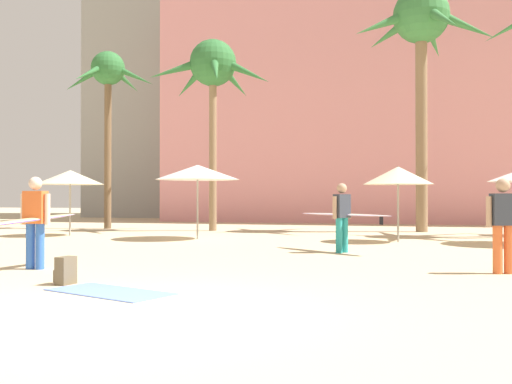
{
  "coord_description": "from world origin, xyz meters",
  "views": [
    {
      "loc": [
        3.17,
        -6.12,
        1.31
      ],
      "look_at": [
        -0.35,
        6.99,
        1.44
      ],
      "focal_mm": 41.14,
      "sensor_mm": 36.0,
      "label": 1
    }
  ],
  "objects_px": {
    "backpack": "(65,271)",
    "person_mid_center": "(343,215)",
    "palm_tree_far_left": "(213,71)",
    "person_far_right": "(503,222)",
    "palm_tree_right": "(108,81)",
    "cafe_umbrella_1": "(70,177)",
    "cafe_umbrella_4": "(198,172)",
    "person_mid_left": "(31,219)",
    "beach_towel": "(110,292)",
    "palm_tree_left": "(421,30)",
    "cafe_umbrella_2": "(398,176)"
  },
  "relations": [
    {
      "from": "cafe_umbrella_4",
      "to": "person_far_right",
      "type": "relative_size",
      "value": 1.62
    },
    {
      "from": "cafe_umbrella_1",
      "to": "backpack",
      "type": "bearing_deg",
      "value": -57.65
    },
    {
      "from": "cafe_umbrella_4",
      "to": "beach_towel",
      "type": "distance_m",
      "value": 10.69
    },
    {
      "from": "palm_tree_right",
      "to": "beach_towel",
      "type": "distance_m",
      "value": 18.3
    },
    {
      "from": "cafe_umbrella_2",
      "to": "cafe_umbrella_4",
      "type": "xyz_separation_m",
      "value": [
        -6.18,
        -0.37,
        0.15
      ]
    },
    {
      "from": "cafe_umbrella_1",
      "to": "beach_towel",
      "type": "relative_size",
      "value": 1.26
    },
    {
      "from": "palm_tree_left",
      "to": "cafe_umbrella_1",
      "type": "height_order",
      "value": "palm_tree_left"
    },
    {
      "from": "palm_tree_right",
      "to": "backpack",
      "type": "relative_size",
      "value": 17.89
    },
    {
      "from": "cafe_umbrella_1",
      "to": "cafe_umbrella_4",
      "type": "distance_m",
      "value": 4.84
    },
    {
      "from": "cafe_umbrella_4",
      "to": "person_mid_center",
      "type": "distance_m",
      "value": 6.12
    },
    {
      "from": "beach_towel",
      "to": "person_mid_center",
      "type": "relative_size",
      "value": 0.7
    },
    {
      "from": "person_mid_center",
      "to": "person_mid_left",
      "type": "relative_size",
      "value": 0.93
    },
    {
      "from": "cafe_umbrella_2",
      "to": "cafe_umbrella_4",
      "type": "relative_size",
      "value": 0.84
    },
    {
      "from": "palm_tree_right",
      "to": "cafe_umbrella_4",
      "type": "relative_size",
      "value": 2.82
    },
    {
      "from": "cafe_umbrella_2",
      "to": "person_mid_center",
      "type": "xyz_separation_m",
      "value": [
        -1.21,
        -3.72,
        -1.06
      ]
    },
    {
      "from": "person_mid_center",
      "to": "backpack",
      "type": "bearing_deg",
      "value": 96.61
    },
    {
      "from": "cafe_umbrella_4",
      "to": "cafe_umbrella_1",
      "type": "bearing_deg",
      "value": 175.49
    },
    {
      "from": "palm_tree_left",
      "to": "backpack",
      "type": "bearing_deg",
      "value": -109.12
    },
    {
      "from": "palm_tree_left",
      "to": "person_far_right",
      "type": "relative_size",
      "value": 5.73
    },
    {
      "from": "beach_towel",
      "to": "person_far_right",
      "type": "xyz_separation_m",
      "value": [
        5.55,
        3.54,
        0.89
      ]
    },
    {
      "from": "palm_tree_far_left",
      "to": "person_far_right",
      "type": "relative_size",
      "value": 4.63
    },
    {
      "from": "cafe_umbrella_1",
      "to": "palm_tree_left",
      "type": "bearing_deg",
      "value": 25.12
    },
    {
      "from": "person_far_right",
      "to": "person_mid_center",
      "type": "bearing_deg",
      "value": 24.42
    },
    {
      "from": "cafe_umbrella_4",
      "to": "palm_tree_far_left",
      "type": "bearing_deg",
      "value": 103.35
    },
    {
      "from": "cafe_umbrella_1",
      "to": "beach_towel",
      "type": "distance_m",
      "value": 13.02
    },
    {
      "from": "palm_tree_right",
      "to": "person_mid_left",
      "type": "height_order",
      "value": "palm_tree_right"
    },
    {
      "from": "palm_tree_far_left",
      "to": "cafe_umbrella_4",
      "type": "distance_m",
      "value": 6.29
    },
    {
      "from": "person_mid_center",
      "to": "person_far_right",
      "type": "height_order",
      "value": "person_mid_center"
    },
    {
      "from": "cafe_umbrella_4",
      "to": "person_mid_center",
      "type": "bearing_deg",
      "value": -33.98
    },
    {
      "from": "palm_tree_left",
      "to": "person_mid_center",
      "type": "xyz_separation_m",
      "value": [
        -1.96,
        -9.24,
        -6.85
      ]
    },
    {
      "from": "palm_tree_left",
      "to": "backpack",
      "type": "xyz_separation_m",
      "value": [
        -5.39,
        -15.56,
        -7.55
      ]
    },
    {
      "from": "palm_tree_far_left",
      "to": "person_far_right",
      "type": "bearing_deg",
      "value": -50.53
    },
    {
      "from": "cafe_umbrella_1",
      "to": "cafe_umbrella_2",
      "type": "height_order",
      "value": "cafe_umbrella_1"
    },
    {
      "from": "person_mid_center",
      "to": "palm_tree_far_left",
      "type": "bearing_deg",
      "value": -17.34
    },
    {
      "from": "backpack",
      "to": "person_far_right",
      "type": "height_order",
      "value": "person_far_right"
    },
    {
      "from": "palm_tree_left",
      "to": "beach_towel",
      "type": "bearing_deg",
      "value": -105.24
    },
    {
      "from": "palm_tree_right",
      "to": "person_mid_center",
      "type": "relative_size",
      "value": 2.91
    },
    {
      "from": "cafe_umbrella_1",
      "to": "person_mid_center",
      "type": "bearing_deg",
      "value": -20.85
    },
    {
      "from": "palm_tree_far_left",
      "to": "person_mid_left",
      "type": "height_order",
      "value": "palm_tree_far_left"
    },
    {
      "from": "palm_tree_right",
      "to": "cafe_umbrella_2",
      "type": "distance_m",
      "value": 13.55
    },
    {
      "from": "cafe_umbrella_1",
      "to": "cafe_umbrella_2",
      "type": "xyz_separation_m",
      "value": [
        11.01,
        -0.01,
        -0.05
      ]
    },
    {
      "from": "backpack",
      "to": "person_mid_center",
      "type": "distance_m",
      "value": 7.22
    },
    {
      "from": "cafe_umbrella_1",
      "to": "cafe_umbrella_4",
      "type": "relative_size",
      "value": 0.86
    },
    {
      "from": "person_mid_center",
      "to": "palm_tree_left",
      "type": "bearing_deg",
      "value": -66.79
    },
    {
      "from": "beach_towel",
      "to": "person_mid_center",
      "type": "height_order",
      "value": "person_mid_center"
    },
    {
      "from": "palm_tree_left",
      "to": "cafe_umbrella_1",
      "type": "bearing_deg",
      "value": -154.88
    },
    {
      "from": "cafe_umbrella_1",
      "to": "person_mid_left",
      "type": "height_order",
      "value": "cafe_umbrella_1"
    },
    {
      "from": "cafe_umbrella_4",
      "to": "person_far_right",
      "type": "bearing_deg",
      "value": -39.24
    },
    {
      "from": "person_far_right",
      "to": "palm_tree_far_left",
      "type": "bearing_deg",
      "value": 20.09
    },
    {
      "from": "person_mid_left",
      "to": "palm_tree_far_left",
      "type": "bearing_deg",
      "value": 3.26
    }
  ]
}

